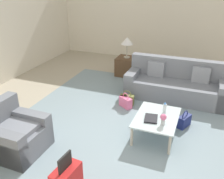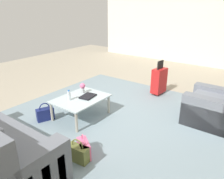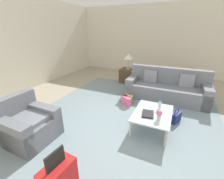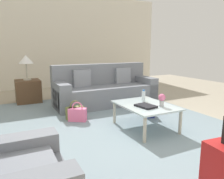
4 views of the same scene
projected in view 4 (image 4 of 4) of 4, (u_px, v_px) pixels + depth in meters
ground_plane at (132, 143)px, 3.05m from camera, size 12.00×12.00×0.00m
wall_right at (51, 41)px, 7.19m from camera, size 0.12×8.00×3.10m
area_rug at (101, 131)px, 3.48m from camera, size 5.20×4.40×0.01m
couch at (104, 91)px, 5.18m from camera, size 0.87×2.36×0.94m
coffee_table at (145, 107)px, 3.55m from camera, size 1.01×0.76×0.41m
water_bottle at (144, 96)px, 3.75m from camera, size 0.06×0.06×0.20m
coffee_table_book at (146, 106)px, 3.40m from camera, size 0.34×0.27×0.03m
flower_vase at (162, 99)px, 3.39m from camera, size 0.11×0.11×0.21m
side_table at (28, 91)px, 5.35m from camera, size 0.57×0.57×0.54m
table_lamp at (26, 60)px, 5.21m from camera, size 0.35×0.35×0.60m
handbag_pink at (78, 114)px, 3.95m from camera, size 0.29×0.34×0.36m
handbag_navy at (149, 110)px, 4.25m from camera, size 0.35×0.25×0.36m
handbag_olive at (75, 112)px, 4.06m from camera, size 0.17×0.33×0.36m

